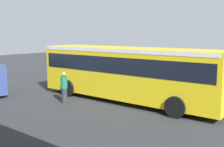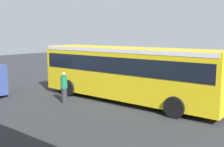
# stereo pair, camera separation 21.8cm
# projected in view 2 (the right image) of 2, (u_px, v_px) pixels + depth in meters

# --- Properties ---
(ground) EXTENTS (80.00, 80.00, 0.00)m
(ground) POSITION_uv_depth(u_px,v_px,m) (146.00, 104.00, 15.33)
(ground) COLOR #2D3033
(city_bus) EXTENTS (11.54, 2.85, 3.15)m
(city_bus) POSITION_uv_depth(u_px,v_px,m) (127.00, 69.00, 15.87)
(city_bus) COLOR yellow
(city_bus) RESTS_ON ground
(pedestrian) EXTENTS (0.38, 0.38, 1.79)m
(pedestrian) POSITION_uv_depth(u_px,v_px,m) (64.00, 88.00, 15.61)
(pedestrian) COLOR #2D2D38
(pedestrian) RESTS_ON ground
(lane_dash_left) EXTENTS (2.00, 0.20, 0.01)m
(lane_dash_left) POSITION_uv_depth(u_px,v_px,m) (203.00, 99.00, 16.61)
(lane_dash_left) COLOR silver
(lane_dash_left) RESTS_ON ground
(lane_dash_centre) EXTENTS (2.00, 0.20, 0.01)m
(lane_dash_centre) POSITION_uv_depth(u_px,v_px,m) (147.00, 90.00, 19.11)
(lane_dash_centre) COLOR silver
(lane_dash_centre) RESTS_ON ground
(lane_dash_right) EXTENTS (2.00, 0.20, 0.01)m
(lane_dash_right) POSITION_uv_depth(u_px,v_px,m) (104.00, 84.00, 21.61)
(lane_dash_right) COLOR silver
(lane_dash_right) RESTS_ON ground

